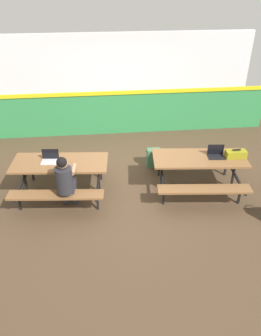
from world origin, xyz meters
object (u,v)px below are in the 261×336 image
Objects in this scene: picnic_table_left at (61,169)px; laptop_dark at (216,154)px; toolbox_grey at (236,154)px; backpack_dark at (153,158)px; picnic_table_right at (199,165)px; laptop_silver at (50,159)px; student_nearer at (65,180)px.

picnic_table_left is 3.04m from laptop_dark.
toolbox_grey is 0.91× the size of backpack_dark.
picnic_table_left reaches higher than backpack_dark.
picnic_table_left is 2.18m from backpack_dark.
picnic_table_right is 5.55× the size of laptop_dark.
picnic_table_right is 5.55× the size of laptop_silver.
toolbox_grey reaches higher than picnic_table_right.
picnic_table_right is 1.56× the size of student_nearer.
laptop_silver reaches higher than picnic_table_left.
backpack_dark is (-1.43, 1.04, -0.60)m from toolbox_grey.
student_nearer is (-2.58, -0.46, 0.13)m from picnic_table_right.
laptop_silver is 2.37m from backpack_dark.
picnic_table_left is 4.27× the size of backpack_dark.
picnic_table_left and picnic_table_right have the same top height.
toolbox_grey is at bearing 6.86° from student_nearer.
laptop_silver reaches higher than backpack_dark.
picnic_table_left is 4.70× the size of toolbox_grey.
laptop_silver reaches higher than picnic_table_right.
toolbox_grey is (0.70, -0.06, 0.24)m from picnic_table_right.
student_nearer is (0.13, -0.57, 0.13)m from picnic_table_left.
laptop_silver is at bearing -159.48° from backpack_dark.
picnic_table_right is 4.27× the size of backpack_dark.
laptop_dark is (0.33, 0.01, 0.21)m from picnic_table_right.
laptop_dark is 0.85× the size of toolbox_grey.
student_nearer is 2.94m from laptop_dark.
toolbox_grey is (0.37, -0.07, 0.02)m from laptop_dark.
laptop_dark is at bearing -2.85° from laptop_silver.
student_nearer is 3.56× the size of laptop_silver.
laptop_silver is 1.00× the size of laptop_dark.
student_nearer is 3.02× the size of toolbox_grey.
toolbox_grey is (3.58, -0.23, 0.02)m from laptop_silver.
laptop_dark is (3.03, -0.11, 0.21)m from picnic_table_left.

